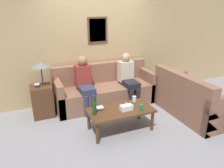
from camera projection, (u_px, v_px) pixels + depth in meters
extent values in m
plane|color=gray|center=(113.00, 112.00, 4.89)|extent=(16.00, 16.00, 0.00)
cube|color=tan|center=(97.00, 47.00, 5.27)|extent=(9.00, 0.06, 2.60)
cube|color=#4C3823|center=(98.00, 30.00, 5.09)|extent=(0.48, 0.02, 0.60)
cube|color=silver|center=(98.00, 30.00, 5.09)|extent=(0.40, 0.01, 0.52)
cube|color=brown|center=(105.00, 95.00, 5.20)|extent=(2.33, 0.84, 0.47)
cube|color=brown|center=(100.00, 72.00, 5.32)|extent=(2.33, 0.20, 0.47)
cube|color=brown|center=(58.00, 97.00, 4.76)|extent=(0.14, 0.84, 0.73)
cube|color=brown|center=(145.00, 84.00, 5.56)|extent=(0.14, 0.84, 0.73)
cube|color=brown|center=(192.00, 104.00, 4.71)|extent=(0.84, 1.69, 0.47)
cube|color=brown|center=(182.00, 86.00, 4.43)|extent=(0.20, 1.69, 0.47)
cube|color=brown|center=(223.00, 115.00, 3.99)|extent=(0.84, 0.14, 0.73)
cube|color=brown|center=(170.00, 87.00, 5.33)|extent=(0.84, 0.14, 0.73)
cube|color=#4C2D19|center=(121.00, 110.00, 4.07)|extent=(1.22, 0.62, 0.04)
cylinder|color=#4C2D19|center=(97.00, 133.00, 3.73)|extent=(0.06, 0.06, 0.39)
cylinder|color=#4C2D19|center=(152.00, 121.00, 4.13)|extent=(0.06, 0.06, 0.39)
cylinder|color=#4C2D19|center=(89.00, 120.00, 4.16)|extent=(0.06, 0.06, 0.39)
cylinder|color=#4C2D19|center=(139.00, 110.00, 4.56)|extent=(0.06, 0.06, 0.39)
cube|color=#4C2D19|center=(42.00, 101.00, 4.63)|extent=(0.43, 0.43, 0.67)
cylinder|color=#262628|center=(42.00, 76.00, 4.46)|extent=(0.02, 0.02, 0.43)
cone|color=slate|center=(41.00, 65.00, 4.37)|extent=(0.37, 0.37, 0.10)
cube|color=navy|center=(37.00, 87.00, 4.47)|extent=(0.10, 0.10, 0.02)
cube|color=black|center=(37.00, 85.00, 4.46)|extent=(0.11, 0.08, 0.03)
cube|color=beige|center=(37.00, 84.00, 4.45)|extent=(0.10, 0.09, 0.02)
cylinder|color=#19421E|center=(94.00, 108.00, 3.84)|extent=(0.08, 0.08, 0.23)
cylinder|color=#19421E|center=(94.00, 100.00, 3.78)|extent=(0.03, 0.03, 0.10)
cylinder|color=silver|center=(134.00, 99.00, 4.37)|extent=(0.08, 0.08, 0.11)
cube|color=gold|center=(99.00, 109.00, 4.04)|extent=(0.13, 0.10, 0.02)
cube|color=navy|center=(99.00, 108.00, 4.04)|extent=(0.15, 0.13, 0.02)
cube|color=beige|center=(99.00, 107.00, 4.03)|extent=(0.15, 0.11, 0.02)
cylinder|color=#197A38|center=(141.00, 108.00, 3.99)|extent=(0.07, 0.07, 0.12)
cube|color=silver|center=(126.00, 108.00, 4.01)|extent=(0.23, 0.12, 0.10)
sphere|color=white|center=(126.00, 104.00, 3.99)|extent=(0.05, 0.05, 0.05)
cube|color=#2D334C|center=(86.00, 90.00, 4.75)|extent=(0.31, 0.46, 0.14)
cylinder|color=#2D334C|center=(87.00, 106.00, 4.62)|extent=(0.11, 0.11, 0.47)
cylinder|color=#2D334C|center=(93.00, 105.00, 4.68)|extent=(0.11, 0.11, 0.47)
cube|color=maroon|center=(83.00, 76.00, 4.86)|extent=(0.34, 0.22, 0.49)
sphere|color=#8C664C|center=(82.00, 61.00, 4.74)|extent=(0.22, 0.22, 0.22)
cube|color=black|center=(130.00, 84.00, 5.09)|extent=(0.31, 0.49, 0.14)
cylinder|color=black|center=(132.00, 100.00, 4.95)|extent=(0.11, 0.11, 0.47)
cylinder|color=black|center=(137.00, 99.00, 5.00)|extent=(0.11, 0.11, 0.47)
cube|color=beige|center=(126.00, 71.00, 5.21)|extent=(0.34, 0.22, 0.48)
sphere|color=tan|center=(126.00, 57.00, 5.10)|extent=(0.21, 0.21, 0.21)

